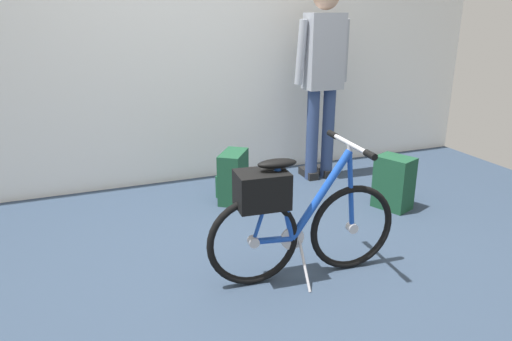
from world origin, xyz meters
TOP-DOWN VIEW (x-y plane):
  - ground_plane at (0.00, 0.00)m, footprint 6.06×6.06m
  - folding_bike_foreground at (0.17, -0.11)m, footprint 1.14×0.53m
  - visitor_near_wall at (1.16, 1.37)m, footprint 0.54×0.28m
  - backpack_on_floor at (1.36, 0.53)m, footprint 0.29×0.32m
  - handbag_on_floor at (0.24, 1.13)m, footprint 0.33×0.36m

SIDE VIEW (x-z plane):
  - ground_plane at x=0.00m, z-range 0.00..0.00m
  - handbag_on_floor at x=0.24m, z-range 0.00..0.41m
  - backpack_on_floor at x=1.36m, z-range 0.00..0.41m
  - folding_bike_foreground at x=0.17m, z-range -0.02..0.79m
  - visitor_near_wall at x=1.16m, z-range 0.13..1.83m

